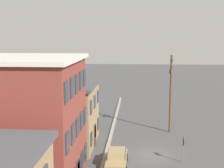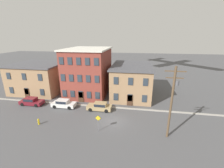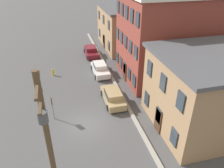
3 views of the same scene
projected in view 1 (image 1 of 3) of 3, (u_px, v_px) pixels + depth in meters
The scene contains 7 objects.
ground_plane at pixel (151, 155), 31.22m from camera, with size 200.00×200.00×0.00m, color #4C4C4F.
kerb_strip at pixel (106, 153), 31.55m from camera, with size 56.00×0.36×0.16m, color #9E998E.
apartment_midblock at pixel (5, 123), 23.94m from camera, with size 9.12×11.72×10.27m.
apartment_far at pixel (40, 114), 33.89m from camera, with size 8.59×12.38×6.79m.
car_tan at pixel (117, 158), 28.44m from camera, with size 4.40×1.92×1.43m.
caution_sign at pixel (183, 145), 29.14m from camera, with size 0.88×0.08×2.48m.
utility_pole at pixel (171, 89), 37.84m from camera, with size 2.40×0.44×9.54m.
Camera 1 is at (-29.97, 1.55, 11.81)m, focal length 50.00 mm.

